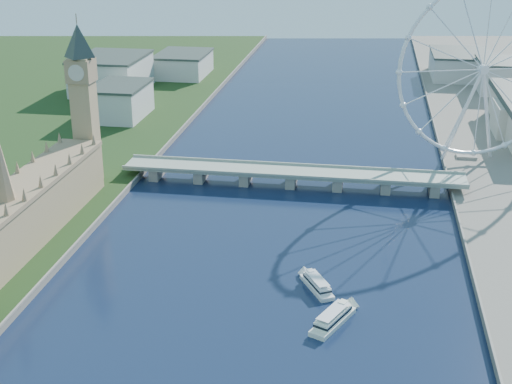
# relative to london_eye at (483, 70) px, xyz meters

# --- Properties ---
(parliament_range) EXTENTS (24.00, 200.00, 70.00)m
(parliament_range) POSITION_rel_london_eye_xyz_m (-247.98, -185.08, -49.04)
(parliament_range) COLOR tan
(parliament_range) RESTS_ON ground
(big_ben) EXTENTS (20.02, 20.02, 110.00)m
(big_ben) POSITION_rel_london_eye_xyz_m (-247.98, -77.08, -0.95)
(big_ben) COLOR tan
(big_ben) RESTS_ON ground
(westminster_bridge) EXTENTS (220.00, 22.00, 9.50)m
(westminster_bridge) POSITION_rel_london_eye_xyz_m (-119.98, -55.08, -60.89)
(westminster_bridge) COLOR gray
(westminster_bridge) RESTS_ON ground
(london_eye) EXTENTS (113.60, 39.12, 124.30)m
(london_eye) POSITION_rel_london_eye_xyz_m (0.00, 0.00, 0.00)
(london_eye) COLOR silver
(london_eye) RESTS_ON ground
(city_skyline) EXTENTS (505.00, 280.00, 32.00)m
(city_skyline) POSITION_rel_london_eye_xyz_m (-80.75, 205.00, -50.56)
(city_skyline) COLOR beige
(city_skyline) RESTS_ON ground
(tour_boat_near) EXTENTS (20.05, 28.45, 6.28)m
(tour_boat_near) POSITION_rel_london_eye_xyz_m (-92.63, -190.28, -67.52)
(tour_boat_near) COLOR white
(tour_boat_near) RESTS_ON ground
(tour_boat_far) EXTENTS (20.88, 32.17, 7.03)m
(tour_boat_far) POSITION_rel_london_eye_xyz_m (-83.41, -219.71, -67.52)
(tour_boat_far) COLOR white
(tour_boat_far) RESTS_ON ground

